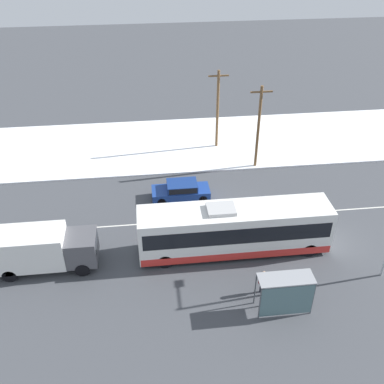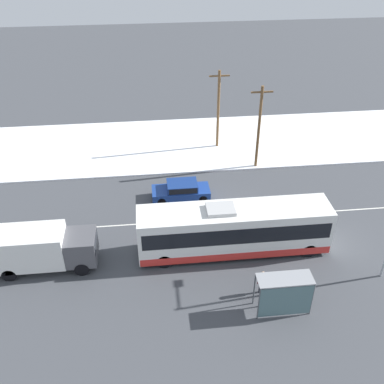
# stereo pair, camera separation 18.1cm
# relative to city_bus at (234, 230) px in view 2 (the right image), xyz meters

# --- Properties ---
(ground_plane) EXTENTS (120.00, 120.00, 0.00)m
(ground_plane) POSITION_rel_city_bus_xyz_m (0.55, 3.53, -1.75)
(ground_plane) COLOR #424449
(snow_lot) EXTENTS (80.00, 10.77, 0.12)m
(snow_lot) POSITION_rel_city_bus_xyz_m (0.55, 15.58, -1.69)
(snow_lot) COLOR white
(snow_lot) RESTS_ON ground_plane
(lane_marking_center) EXTENTS (60.00, 0.12, 0.00)m
(lane_marking_center) POSITION_rel_city_bus_xyz_m (0.55, 3.53, -1.74)
(lane_marking_center) COLOR silver
(lane_marking_center) RESTS_ON ground_plane
(city_bus) EXTENTS (12.50, 2.57, 3.58)m
(city_bus) POSITION_rel_city_bus_xyz_m (0.00, 0.00, 0.00)
(city_bus) COLOR white
(city_bus) RESTS_ON ground_plane
(box_truck) EXTENTS (6.85, 2.30, 2.83)m
(box_truck) POSITION_rel_city_bus_xyz_m (-12.46, -0.25, -0.17)
(box_truck) COLOR silver
(box_truck) RESTS_ON ground_plane
(sedan_car) EXTENTS (4.49, 1.80, 1.39)m
(sedan_car) POSITION_rel_city_bus_xyz_m (-2.86, 6.57, -0.98)
(sedan_car) COLOR navy
(sedan_car) RESTS_ON ground_plane
(pedestrian_at_stop) EXTENTS (0.59, 0.26, 1.63)m
(pedestrian_at_stop) POSITION_rel_city_bus_xyz_m (1.01, -3.94, -0.75)
(pedestrian_at_stop) COLOR #23232D
(pedestrian_at_stop) RESTS_ON ground_plane
(bus_shelter) EXTENTS (3.12, 1.20, 2.40)m
(bus_shelter) POSITION_rel_city_bus_xyz_m (1.83, -5.61, -0.07)
(bus_shelter) COLOR gray
(bus_shelter) RESTS_ON ground_plane
(utility_pole_roadside) EXTENTS (1.80, 0.24, 7.37)m
(utility_pole_roadside) POSITION_rel_city_bus_xyz_m (4.02, 10.65, 2.12)
(utility_pole_roadside) COLOR brown
(utility_pole_roadside) RESTS_ON ground_plane
(utility_pole_snowlot) EXTENTS (1.80, 0.24, 7.38)m
(utility_pole_snowlot) POSITION_rel_city_bus_xyz_m (1.24, 14.69, 2.13)
(utility_pole_snowlot) COLOR brown
(utility_pole_snowlot) RESTS_ON ground_plane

